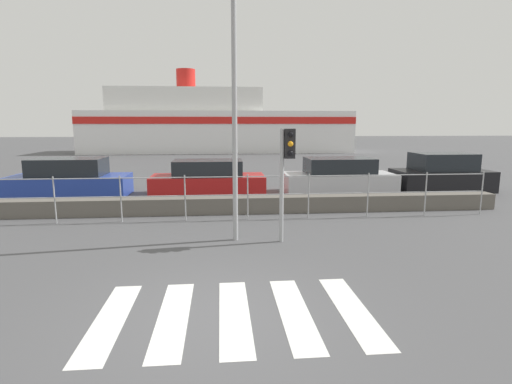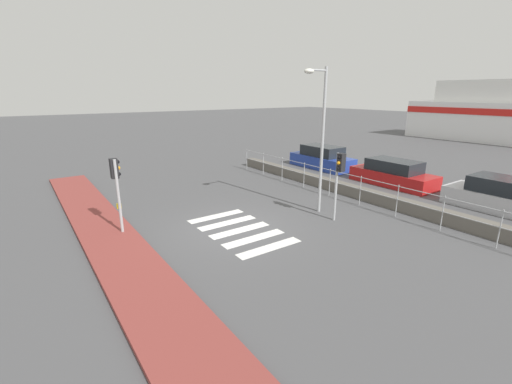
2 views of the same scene
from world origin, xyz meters
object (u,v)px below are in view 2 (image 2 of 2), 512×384
parked_car_red (393,174)px  parked_car_silver (505,197)px  parked_car_blue (322,158)px  traffic_light_near (116,181)px  traffic_light_far (339,172)px  streetlamp (319,125)px

parked_car_red → parked_car_silver: parked_car_silver is taller
parked_car_blue → parked_car_silver: bearing=0.0°
parked_car_red → parked_car_silver: size_ratio=1.00×
traffic_light_near → traffic_light_far: 8.02m
streetlamp → parked_car_silver: streetlamp is taller
parked_car_blue → parked_car_red: 5.34m
parked_car_blue → traffic_light_far: bearing=-42.4°
traffic_light_far → parked_car_silver: (3.30, 6.73, -1.37)m
traffic_light_far → parked_car_silver: size_ratio=0.60×
traffic_light_far → streetlamp: bearing=177.8°
traffic_light_far → parked_car_red: traffic_light_far is taller
streetlamp → parked_car_blue: bearing=132.8°
streetlamp → parked_car_red: 7.39m
traffic_light_near → streetlamp: size_ratio=0.47×
traffic_light_far → parked_car_blue: size_ratio=0.60×
parked_car_silver → parked_car_red: bearing=180.0°
streetlamp → parked_car_silver: 8.60m
parked_car_blue → parked_car_silver: size_ratio=1.00×
parked_car_red → parked_car_silver: (5.33, 0.00, 0.02)m
traffic_light_near → parked_car_red: traffic_light_near is taller
traffic_light_far → parked_car_silver: traffic_light_far is taller
traffic_light_far → parked_car_red: bearing=106.8°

